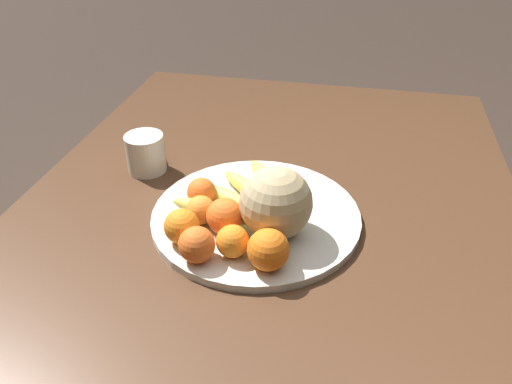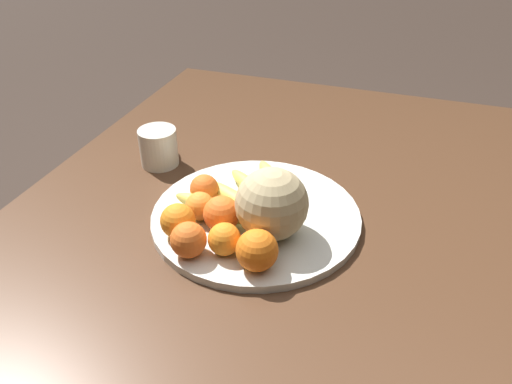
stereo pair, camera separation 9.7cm
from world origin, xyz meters
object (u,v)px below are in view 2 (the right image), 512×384
(fruit_bowl, at_px, (256,216))
(ceramic_mug, at_px, (159,146))
(melon, at_px, (272,204))
(orange_back_right, at_px, (200,206))
(orange_front_right, at_px, (178,221))
(orange_front_left, at_px, (224,239))
(orange_mid_center, at_px, (221,214))
(kitchen_table, at_px, (270,238))
(orange_side_extra, at_px, (257,250))
(orange_top_small, at_px, (188,240))
(banana_bunch, at_px, (242,194))
(orange_back_left, at_px, (204,189))
(produce_tag, at_px, (249,237))

(fruit_bowl, bearing_deg, ceramic_mug, -115.75)
(melon, distance_m, orange_back_right, 0.15)
(orange_front_right, xyz_separation_m, orange_back_right, (-0.06, 0.02, -0.00))
(orange_front_left, bearing_deg, orange_mid_center, -153.62)
(kitchen_table, bearing_deg, orange_side_extra, 10.88)
(orange_mid_center, bearing_deg, ceramic_mug, -130.56)
(orange_front_left, relative_size, orange_side_extra, 0.81)
(orange_top_small, bearing_deg, ceramic_mug, -143.78)
(kitchen_table, relative_size, orange_top_small, 21.52)
(melon, height_order, orange_side_extra, melon)
(orange_mid_center, bearing_deg, orange_front_right, -57.37)
(orange_back_right, bearing_deg, banana_bunch, 144.50)
(orange_mid_center, height_order, orange_top_small, orange_mid_center)
(orange_front_left, relative_size, orange_top_small, 0.91)
(orange_top_small, relative_size, ceramic_mug, 0.53)
(orange_front_left, distance_m, orange_front_right, 0.10)
(orange_front_left, height_order, orange_mid_center, orange_mid_center)
(orange_front_right, relative_size, orange_top_small, 1.01)
(orange_top_small, bearing_deg, fruit_bowl, 155.45)
(banana_bunch, bearing_deg, orange_back_left, 50.99)
(orange_front_left, bearing_deg, melon, 141.46)
(orange_back_left, distance_m, orange_back_right, 0.06)
(orange_front_left, distance_m, orange_back_right, 0.12)
(ceramic_mug, bearing_deg, orange_top_small, 36.22)
(fruit_bowl, bearing_deg, orange_back_left, -93.20)
(orange_side_extra, bearing_deg, orange_front_right, -102.18)
(orange_top_small, bearing_deg, melon, 130.81)
(orange_side_extra, relative_size, produce_tag, 0.97)
(orange_back_right, xyz_separation_m, produce_tag, (0.03, 0.11, -0.03))
(orange_front_left, distance_m, orange_back_left, 0.17)
(orange_top_small, xyz_separation_m, orange_side_extra, (-0.01, 0.12, 0.00))
(melon, relative_size, orange_side_extra, 1.84)
(orange_back_left, xyz_separation_m, produce_tag, (0.09, 0.13, -0.03))
(fruit_bowl, distance_m, orange_back_right, 0.12)
(produce_tag, bearing_deg, orange_front_left, 13.87)
(ceramic_mug, bearing_deg, melon, 60.27)
(banana_bunch, bearing_deg, orange_front_right, 96.35)
(orange_top_small, height_order, ceramic_mug, ceramic_mug)
(orange_front_right, xyz_separation_m, orange_top_small, (0.04, 0.04, -0.00))
(fruit_bowl, distance_m, ceramic_mug, 0.32)
(banana_bunch, distance_m, orange_top_small, 0.19)
(orange_back_right, bearing_deg, produce_tag, 76.04)
(banana_bunch, bearing_deg, kitchen_table, -120.91)
(fruit_bowl, distance_m, orange_top_small, 0.18)
(kitchen_table, height_order, melon, melon)
(orange_mid_center, bearing_deg, orange_front_left, 26.38)
(melon, height_order, orange_mid_center, melon)
(fruit_bowl, xyz_separation_m, orange_top_small, (0.16, -0.07, 0.04))
(kitchen_table, xyz_separation_m, ceramic_mug, (-0.08, -0.30, 0.13))
(melon, xyz_separation_m, orange_front_right, (0.06, -0.16, -0.03))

